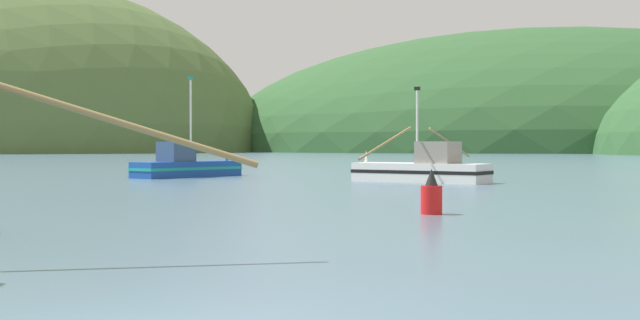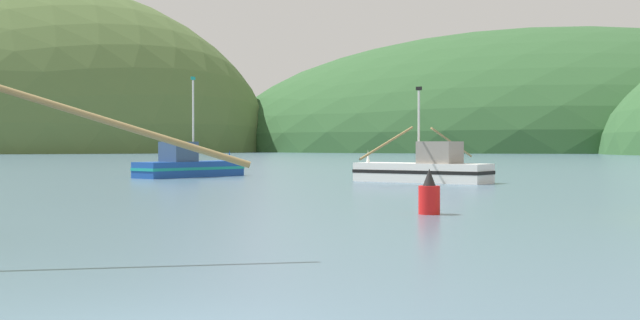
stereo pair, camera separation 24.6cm
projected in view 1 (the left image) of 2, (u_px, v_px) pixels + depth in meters
hill_mid_right at (553, 151)px, 262.74m from camera, size 216.64×173.32×75.88m
fishing_boat_blue at (186, 166)px, 50.79m from camera, size 6.84×6.81×6.27m
fishing_boat_white at (423, 169)px, 43.73m from camera, size 8.28×9.42×5.13m
channel_buoy at (431, 196)px, 23.64m from camera, size 0.62×0.62×1.32m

